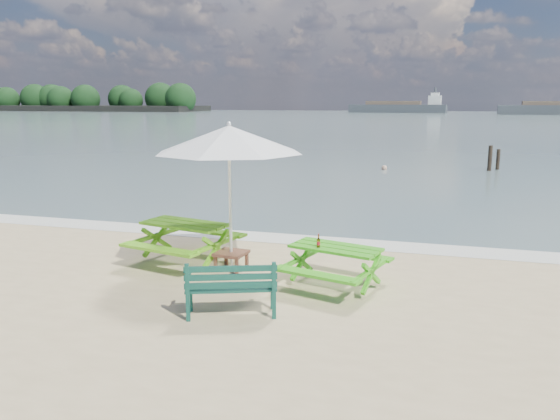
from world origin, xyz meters
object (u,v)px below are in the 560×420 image
(picnic_table_left, at_px, (186,243))
(picnic_table_right, at_px, (335,268))
(beer_bottle, at_px, (318,243))
(swimmer, at_px, (384,182))
(park_bench, at_px, (231,298))
(side_table, at_px, (231,260))
(patio_umbrella, at_px, (229,139))

(picnic_table_left, height_order, picnic_table_right, picnic_table_left)
(beer_bottle, height_order, swimmer, beer_bottle)
(picnic_table_left, distance_m, park_bench, 2.86)
(picnic_table_left, bearing_deg, picnic_table_right, -11.11)
(side_table, bearing_deg, picnic_table_left, 168.79)
(patio_umbrella, relative_size, swimmer, 1.88)
(park_bench, height_order, patio_umbrella, patio_umbrella)
(picnic_table_left, relative_size, picnic_table_right, 1.10)
(picnic_table_left, relative_size, swimmer, 1.39)
(patio_umbrella, distance_m, swimmer, 16.34)
(park_bench, bearing_deg, picnic_table_right, 52.76)
(picnic_table_right, relative_size, beer_bottle, 8.74)
(park_bench, bearing_deg, patio_umbrella, 111.23)
(picnic_table_left, bearing_deg, patio_umbrella, -11.21)
(park_bench, distance_m, beer_bottle, 1.86)
(picnic_table_left, bearing_deg, swimmer, 81.80)
(beer_bottle, bearing_deg, patio_umbrella, 163.45)
(park_bench, height_order, swimmer, park_bench)
(picnic_table_left, bearing_deg, side_table, -11.21)
(patio_umbrella, xyz_separation_m, beer_bottle, (1.75, -0.52, -1.64))
(picnic_table_right, relative_size, patio_umbrella, 0.67)
(picnic_table_left, distance_m, swimmer, 16.01)
(park_bench, bearing_deg, beer_bottle, 57.12)
(park_bench, xyz_separation_m, side_table, (-0.78, 2.02, -0.07))
(picnic_table_right, distance_m, patio_umbrella, 2.92)
(picnic_table_right, height_order, patio_umbrella, patio_umbrella)
(side_table, relative_size, swimmer, 0.38)
(picnic_table_left, xyz_separation_m, beer_bottle, (2.77, -0.72, 0.40))
(park_bench, distance_m, patio_umbrella, 3.06)
(patio_umbrella, bearing_deg, side_table, 0.00)
(picnic_table_right, distance_m, park_bench, 2.04)
(park_bench, height_order, side_table, park_bench)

